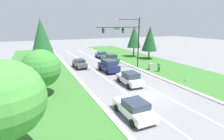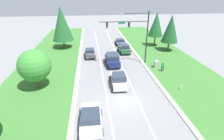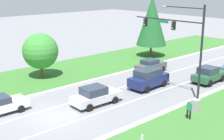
% 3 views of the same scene
% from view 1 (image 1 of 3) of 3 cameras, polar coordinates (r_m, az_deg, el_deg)
% --- Properties ---
extents(ground_plane, '(160.00, 160.00, 0.00)m').
position_cam_1_polar(ground_plane, '(20.11, 11.78, -8.41)').
color(ground_plane, slate).
extents(curb_strip_right, '(0.50, 90.00, 0.15)m').
position_cam_1_polar(curb_strip_right, '(23.70, 22.96, -5.51)').
color(curb_strip_right, beige).
rests_on(curb_strip_right, ground_plane).
extents(curb_strip_left, '(0.50, 90.00, 0.15)m').
position_cam_1_polar(curb_strip_left, '(17.56, -3.59, -11.37)').
color(curb_strip_left, beige).
rests_on(curb_strip_left, ground_plane).
extents(grass_verge_right, '(10.00, 90.00, 0.08)m').
position_cam_1_polar(grass_verge_right, '(27.69, 30.38, -3.64)').
color(grass_verge_right, '#38702D').
rests_on(grass_verge_right, ground_plane).
extents(grass_verge_left, '(10.00, 90.00, 0.08)m').
position_cam_1_polar(grass_verge_left, '(16.68, -21.21, -14.05)').
color(grass_verge_left, '#38702D').
rests_on(grass_verge_left, ground_plane).
extents(lane_stripe_inner_left, '(0.14, 81.00, 0.01)m').
position_cam_1_polar(lane_stripe_inner_left, '(19.16, 7.37, -9.39)').
color(lane_stripe_inner_left, white).
rests_on(lane_stripe_inner_left, ground_plane).
extents(lane_stripe_inner_right, '(0.14, 81.00, 0.01)m').
position_cam_1_polar(lane_stripe_inner_right, '(21.16, 15.76, -7.46)').
color(lane_stripe_inner_right, white).
rests_on(lane_stripe_inner_right, ground_plane).
extents(traffic_signal_mast, '(8.02, 0.41, 8.93)m').
position_cam_1_polar(traffic_signal_mast, '(30.54, 5.27, 11.07)').
color(traffic_signal_mast, black).
rests_on(traffic_signal_mast, ground_plane).
extents(graphite_sedan, '(2.04, 4.33, 1.65)m').
position_cam_1_polar(graphite_sedan, '(32.66, -10.54, 2.15)').
color(graphite_sedan, '#4C4C51').
rests_on(graphite_sedan, ground_plane).
extents(silver_sedan, '(2.25, 4.75, 1.73)m').
position_cam_1_polar(silver_sedan, '(23.25, 5.88, -2.72)').
color(silver_sedan, silver).
rests_on(silver_sedan, ground_plane).
extents(slate_blue_sedan, '(2.09, 4.16, 1.51)m').
position_cam_1_polar(slate_blue_sedan, '(41.69, -3.40, 4.95)').
color(slate_blue_sedan, '#475684').
rests_on(slate_blue_sedan, ground_plane).
extents(white_sedan, '(2.18, 4.62, 1.52)m').
position_cam_1_polar(white_sedan, '(15.54, 7.24, -12.23)').
color(white_sedan, white).
rests_on(white_sedan, ground_plane).
extents(navy_suv, '(2.36, 4.73, 2.05)m').
position_cam_1_polar(navy_suv, '(29.39, -1.07, 1.44)').
color(navy_suv, navy).
rests_on(navy_suv, ground_plane).
extents(forest_sedan, '(2.23, 4.35, 1.80)m').
position_cam_1_polar(forest_sedan, '(36.40, -0.33, 3.78)').
color(forest_sedan, '#235633').
rests_on(forest_sedan, ground_plane).
extents(utility_cabinet, '(0.70, 0.60, 1.21)m').
position_cam_1_polar(utility_cabinet, '(31.28, 12.52, 1.05)').
color(utility_cabinet, '#9E9E99').
rests_on(utility_cabinet, ground_plane).
extents(pedestrian, '(0.40, 0.24, 1.69)m').
position_cam_1_polar(pedestrian, '(30.28, 15.06, 1.10)').
color(pedestrian, black).
rests_on(pedestrian, ground_plane).
extents(fire_hydrant, '(0.34, 0.20, 0.70)m').
position_cam_1_polar(fire_hydrant, '(26.55, 23.12, -2.81)').
color(fire_hydrant, '#B7B7BC').
rests_on(fire_hydrant, ground_plane).
extents(conifer_near_right_tree, '(3.47, 3.47, 7.50)m').
position_cam_1_polar(conifer_near_right_tree, '(40.86, 12.22, 10.04)').
color(conifer_near_right_tree, brown).
rests_on(conifer_near_right_tree, ground_plane).
extents(oak_near_left_tree, '(4.30, 4.30, 6.08)m').
position_cam_1_polar(oak_near_left_tree, '(10.93, -31.65, -8.26)').
color(oak_near_left_tree, brown).
rests_on(oak_near_left_tree, ground_plane).
extents(conifer_far_right_tree, '(3.31, 3.31, 7.63)m').
position_cam_1_polar(conifer_far_right_tree, '(43.18, 7.27, 10.82)').
color(conifer_far_right_tree, brown).
rests_on(conifer_far_right_tree, ground_plane).
extents(oak_far_left_tree, '(4.11, 4.11, 5.25)m').
position_cam_1_polar(oak_far_left_tree, '(20.26, -22.11, 0.48)').
color(oak_far_left_tree, brown).
rests_on(oak_far_left_tree, ground_plane).
extents(conifer_mid_left_tree, '(4.49, 4.49, 8.98)m').
position_cam_1_polar(conifer_mid_left_tree, '(37.75, -22.02, 9.98)').
color(conifer_mid_left_tree, brown).
rests_on(conifer_mid_left_tree, ground_plane).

